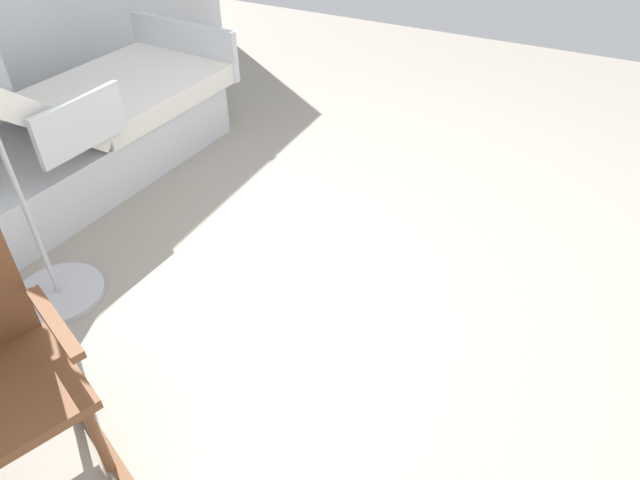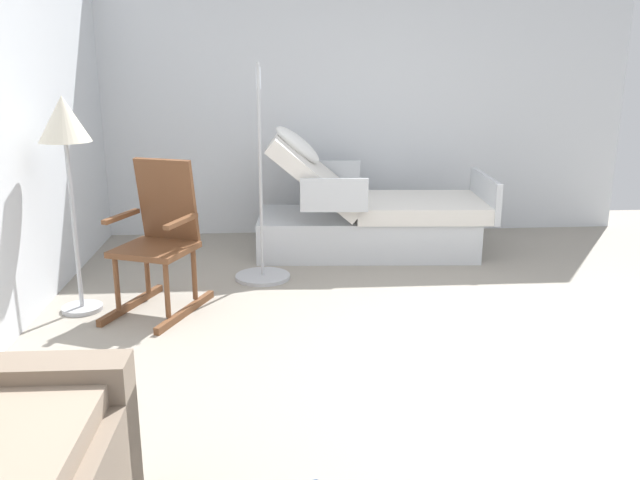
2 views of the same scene
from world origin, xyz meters
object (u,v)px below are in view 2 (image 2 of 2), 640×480
(floor_lamp, at_px, (65,134))
(rocking_chair, at_px, (160,239))
(iv_pole, at_px, (262,248))
(hospital_bed, at_px, (368,218))

(floor_lamp, bearing_deg, rocking_chair, -89.15)
(rocking_chair, height_order, iv_pole, iv_pole)
(rocking_chair, distance_m, iv_pole, 0.96)
(hospital_bed, bearing_deg, iv_pole, 126.63)
(hospital_bed, height_order, floor_lamp, floor_lamp)
(hospital_bed, relative_size, rocking_chair, 2.02)
(rocking_chair, bearing_deg, hospital_bed, -51.22)
(floor_lamp, distance_m, iv_pole, 1.71)
(hospital_bed, distance_m, rocking_chair, 2.11)
(rocking_chair, height_order, floor_lamp, floor_lamp)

